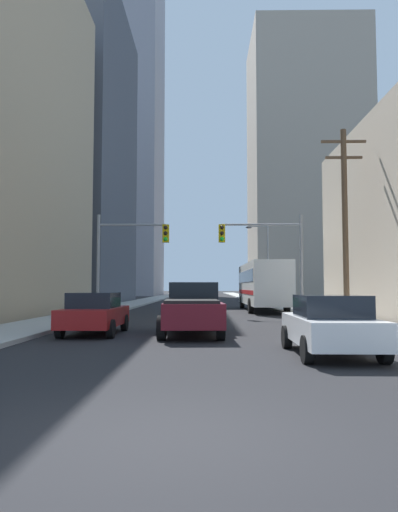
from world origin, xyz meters
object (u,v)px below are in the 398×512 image
object	(u,v)px
traffic_signal_near_right	(265,247)
sedan_red	(95,313)
city_bus	(263,284)
sedan_green	(200,300)
sedan_white	(330,325)
traffic_signal_near_left	(129,247)
pickup_truck_maroon	(193,309)

from	to	relation	value
traffic_signal_near_right	sedan_red	bearing A→B (deg)	-126.07
city_bus	sedan_green	bearing A→B (deg)	163.26
sedan_white	sedan_green	world-z (taller)	same
sedan_green	traffic_signal_near_left	size ratio (longest dim) A/B	0.70
pickup_truck_maroon	sedan_green	world-z (taller)	pickup_truck_maroon
sedan_green	traffic_signal_near_right	xyz separation A→B (m)	(3.87, -7.89, 3.32)
city_bus	sedan_white	bearing A→B (deg)	-92.52
city_bus	pickup_truck_maroon	size ratio (longest dim) A/B	2.10
pickup_truck_maroon	traffic_signal_near_right	world-z (taller)	traffic_signal_near_right
traffic_signal_near_left	traffic_signal_near_right	distance (m)	7.96
sedan_white	sedan_green	bearing A→B (deg)	98.61
traffic_signal_near_left	traffic_signal_near_right	xyz separation A→B (m)	(7.96, 0.00, 0.03)
sedan_red	sedan_green	world-z (taller)	same
sedan_red	traffic_signal_near_right	size ratio (longest dim) A/B	0.70
traffic_signal_near_right	city_bus	bearing A→B (deg)	84.31
sedan_white	traffic_signal_near_left	xyz separation A→B (m)	(-7.64, 15.55, 3.29)
traffic_signal_near_right	traffic_signal_near_left	bearing A→B (deg)	-180.00
city_bus	sedan_white	xyz separation A→B (m)	(-0.97, -22.08, -1.16)
sedan_green	traffic_signal_near_right	size ratio (longest dim) A/B	0.70
sedan_green	traffic_signal_near_left	world-z (taller)	traffic_signal_near_left
sedan_green	traffic_signal_near_right	distance (m)	9.39
city_bus	traffic_signal_near_right	size ratio (longest dim) A/B	1.92
sedan_red	sedan_green	xyz separation A→B (m)	(3.66, 18.22, 0.00)
sedan_red	sedan_green	bearing A→B (deg)	78.65
city_bus	sedan_white	distance (m)	22.13
city_bus	traffic_signal_near_right	xyz separation A→B (m)	(-0.65, -6.53, 2.17)
pickup_truck_maroon	traffic_signal_near_left	world-z (taller)	traffic_signal_near_left
sedan_white	traffic_signal_near_left	bearing A→B (deg)	116.17
sedan_red	traffic_signal_near_right	xyz separation A→B (m)	(7.53, 10.33, 3.32)
city_bus	sedan_white	size ratio (longest dim) A/B	2.73
city_bus	traffic_signal_near_right	bearing A→B (deg)	-95.69
traffic_signal_near_left	traffic_signal_near_right	size ratio (longest dim) A/B	1.00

